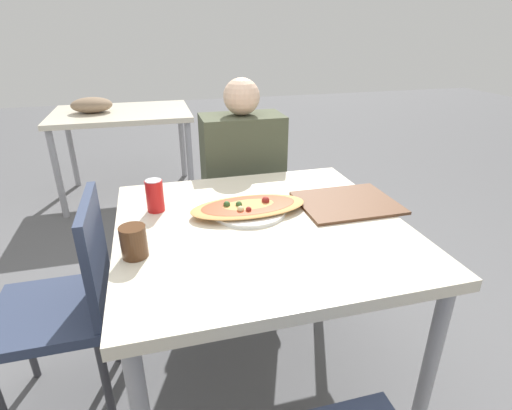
{
  "coord_description": "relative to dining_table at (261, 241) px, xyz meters",
  "views": [
    {
      "loc": [
        -0.35,
        -1.24,
        1.4
      ],
      "look_at": [
        -0.01,
        0.03,
        0.8
      ],
      "focal_mm": 28.0,
      "sensor_mm": 36.0,
      "label": 1
    }
  ],
  "objects": [
    {
      "name": "dining_table",
      "position": [
        0.0,
        0.0,
        0.0
      ],
      "size": [
        1.02,
        1.0,
        0.74
      ],
      "color": "beige",
      "rests_on": "ground_plane"
    },
    {
      "name": "drink_glass",
      "position": [
        -0.44,
        -0.12,
        0.12
      ],
      "size": [
        0.08,
        0.08,
        0.1
      ],
      "color": "#4C2D19",
      "rests_on": "dining_table"
    },
    {
      "name": "pizza_main",
      "position": [
        -0.02,
        0.1,
        0.09
      ],
      "size": [
        0.45,
        0.28,
        0.05
      ],
      "color": "white",
      "rests_on": "dining_table"
    },
    {
      "name": "serving_tray",
      "position": [
        0.38,
        0.07,
        0.08
      ],
      "size": [
        0.38,
        0.31,
        0.01
      ],
      "color": "brown",
      "rests_on": "dining_table"
    },
    {
      "name": "soda_can",
      "position": [
        -0.36,
        0.21,
        0.14
      ],
      "size": [
        0.07,
        0.07,
        0.12
      ],
      "color": "red",
      "rests_on": "dining_table"
    },
    {
      "name": "background_table",
      "position": [
        -0.61,
        2.25,
        0.02
      ],
      "size": [
        1.1,
        0.8,
        0.86
      ],
      "color": "beige",
      "rests_on": "ground_plane"
    },
    {
      "name": "person_seated",
      "position": [
        0.1,
        0.72,
        0.02
      ],
      "size": [
        0.42,
        0.26,
        1.16
      ],
      "rotation": [
        0.0,
        0.0,
        3.14
      ],
      "color": "#2D2D38",
      "rests_on": "ground_plane"
    },
    {
      "name": "chair_far_seated",
      "position": [
        0.1,
        0.83,
        -0.17
      ],
      "size": [
        0.4,
        0.4,
        0.86
      ],
      "rotation": [
        0.0,
        0.0,
        3.14
      ],
      "color": "#2D3851",
      "rests_on": "ground_plane"
    },
    {
      "name": "chair_side_left",
      "position": [
        -0.7,
        0.07,
        -0.17
      ],
      "size": [
        0.4,
        0.4,
        0.86
      ],
      "rotation": [
        0.0,
        0.0,
        1.57
      ],
      "color": "#2D3851",
      "rests_on": "ground_plane"
    },
    {
      "name": "ground_plane",
      "position": [
        0.0,
        0.0,
        -0.67
      ],
      "size": [
        14.0,
        14.0,
        0.0
      ],
      "primitive_type": "plane",
      "color": "#59595B"
    }
  ]
}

